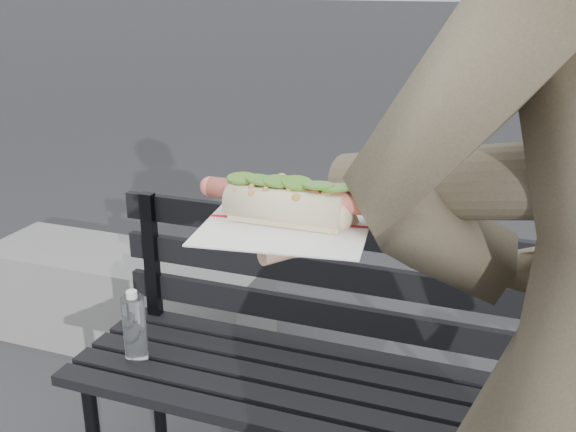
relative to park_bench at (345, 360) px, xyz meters
name	(u,v)px	position (x,y,z in m)	size (l,w,h in m)	color
park_bench	(345,360)	(0.00, 0.00, 0.00)	(1.50, 0.44, 0.88)	black
concrete_block	(127,299)	(-1.13, 0.65, -0.32)	(1.20, 0.40, 0.40)	slate
held_hotdog	(468,191)	(0.34, -0.75, 0.74)	(0.63, 0.31, 0.20)	#484130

